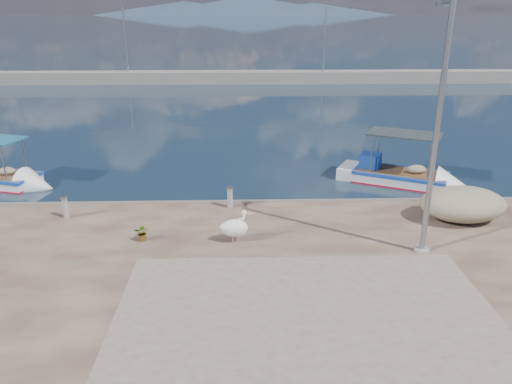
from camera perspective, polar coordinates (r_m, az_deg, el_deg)
The scene contains 11 objects.
ground at distance 14.30m, azimuth 0.46°, elevation -10.21°, with size 1400.00×1400.00×0.00m, color #162635.
quay_patch at distance 11.59m, azimuth 6.17°, elevation -15.44°, with size 9.00×7.00×0.01m, color gray.
breakwater at distance 52.74m, azimuth -1.20°, elevation 12.99°, with size 120.00×2.20×7.50m.
mountains at distance 662.34m, azimuth -1.36°, elevation 20.42°, with size 370.00×280.00×22.00m.
boat_right at distance 22.89m, azimuth 16.00°, elevation 1.52°, with size 5.67×4.07×2.62m.
pelican at distance 15.22m, azimuth -2.36°, elevation -4.06°, with size 1.07×0.54×1.04m.
lamp_post at distance 14.52m, azimuth 19.77°, elevation 5.32°, with size 0.44×0.96×7.00m.
bollard_near at distance 17.86m, azimuth -3.00°, elevation -0.50°, with size 0.26×0.26×0.79m.
bollard_far at distance 18.16m, azimuth -20.97°, elevation -1.54°, with size 0.25×0.25×0.78m.
potted_plant at distance 15.79m, azimuth -12.85°, elevation -4.54°, with size 0.47×0.41×0.53m, color #33722D.
net_pile_c at distance 18.15m, azimuth 22.55°, elevation -1.28°, with size 2.88×2.05×1.13m, color tan.
Camera 1 is at (-0.48, -12.32, 7.24)m, focal length 35.00 mm.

